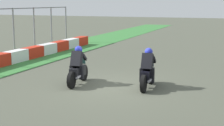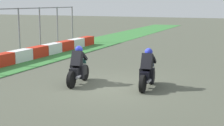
# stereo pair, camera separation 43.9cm
# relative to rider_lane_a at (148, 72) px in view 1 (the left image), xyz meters

# --- Properties ---
(ground_plane) EXTENTS (120.00, 120.00, 0.00)m
(ground_plane) POSITION_rel_rider_lane_a_xyz_m (-0.27, 1.29, -0.62)
(ground_plane) COLOR #4B4E40
(rider_lane_a) EXTENTS (2.04, 0.55, 1.51)m
(rider_lane_a) POSITION_rel_rider_lane_a_xyz_m (0.00, 0.00, 0.00)
(rider_lane_a) COLOR black
(rider_lane_a) RESTS_ON ground_plane
(rider_lane_b) EXTENTS (2.04, 0.58, 1.51)m
(rider_lane_b) POSITION_rel_rider_lane_a_xyz_m (-0.43, 2.71, 0.00)
(rider_lane_b) COLOR black
(rider_lane_b) RESTS_ON ground_plane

